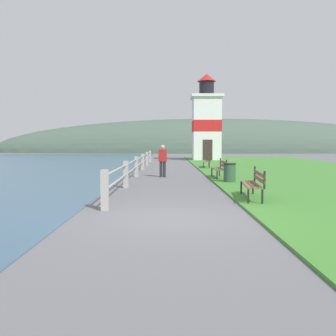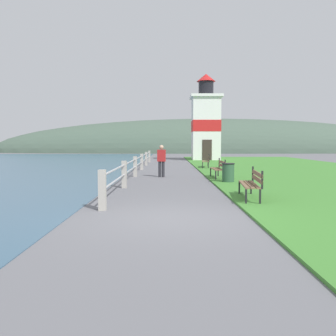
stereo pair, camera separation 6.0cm
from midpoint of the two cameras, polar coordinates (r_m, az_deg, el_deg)
The scene contains 10 objects.
ground_plane at distance 8.40m, azimuth 0.60°, elevation -7.70°, with size 160.00×160.00×0.00m, color slate.
grass_verge at distance 23.97m, azimuth 19.18°, elevation -0.33°, with size 12.00×43.03×0.06m.
seawall_railing at distance 21.02m, azimuth -4.43°, elevation 0.84°, with size 0.18×23.56×1.02m.
park_bench_near at distance 11.23m, azimuth 12.78°, elevation -2.09°, with size 0.66×2.04×0.94m.
park_bench_midway at distance 17.65m, azimuth 7.82°, elevation 0.08°, with size 0.50×1.84×0.94m.
park_bench_far at distance 25.13m, azimuth 5.94°, elevation 1.20°, with size 0.64×1.93×0.94m.
lighthouse at distance 36.89m, azimuth 5.77°, elevation 6.77°, with size 3.03×3.03×8.36m.
person_strolling at distance 18.44m, azimuth -0.96°, elevation 1.27°, with size 0.42×0.29×1.59m.
trash_bin at distance 15.85m, azimuth 9.21°, elevation -0.77°, with size 0.54×0.54×0.84m.
distant_hillside at distance 67.43m, azimuth 6.85°, elevation 2.37°, with size 80.00×16.00×12.00m.
Camera 2 is at (-0.06, -8.23, 1.68)m, focal length 40.00 mm.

